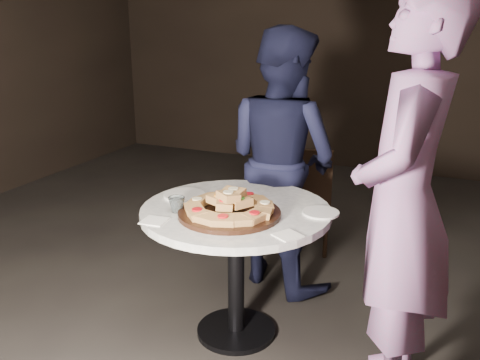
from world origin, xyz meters
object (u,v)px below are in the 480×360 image
(chair_far, at_px, (305,192))
(diner_navy, at_px, (282,160))
(water_glass, at_px, (177,205))
(table, at_px, (236,233))
(diner_teal, at_px, (403,204))
(focaccia_pile, at_px, (230,205))
(serving_board, at_px, (229,213))

(chair_far, relative_size, diner_navy, 0.49)
(water_glass, xyz_separation_m, chair_far, (0.25, 1.28, -0.30))
(water_glass, bearing_deg, diner_navy, 74.37)
(table, distance_m, diner_navy, 0.71)
(water_glass, distance_m, chair_far, 1.34)
(diner_teal, bearing_deg, chair_far, -150.02)
(diner_navy, bearing_deg, chair_far, -67.90)
(water_glass, distance_m, diner_teal, 1.05)
(chair_far, height_order, diner_teal, diner_teal)
(focaccia_pile, relative_size, water_glass, 5.37)
(table, xyz_separation_m, focaccia_pile, (0.01, -0.11, 0.18))
(focaccia_pile, bearing_deg, diner_navy, 91.22)
(table, relative_size, water_glass, 15.27)
(table, distance_m, diner_teal, 0.87)
(water_glass, bearing_deg, diner_teal, 1.52)
(focaccia_pile, bearing_deg, chair_far, 89.88)
(water_glass, xyz_separation_m, diner_navy, (0.24, 0.84, 0.04))
(focaccia_pile, bearing_deg, water_glass, -167.29)
(table, bearing_deg, diner_navy, 90.17)
(serving_board, bearing_deg, diner_navy, 91.14)
(serving_board, xyz_separation_m, diner_navy, (-0.02, 0.78, 0.07))
(chair_far, bearing_deg, water_glass, 64.89)
(diner_navy, height_order, diner_teal, diner_teal)
(table, relative_size, focaccia_pile, 2.84)
(serving_board, height_order, diner_navy, diner_navy)
(diner_navy, bearing_deg, table, 114.76)
(table, relative_size, serving_board, 2.54)
(serving_board, xyz_separation_m, water_glass, (-0.25, -0.06, 0.03))
(serving_board, height_order, diner_teal, diner_teal)
(table, distance_m, focaccia_pile, 0.21)
(focaccia_pile, bearing_deg, serving_board, 147.68)
(serving_board, bearing_deg, table, 97.37)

